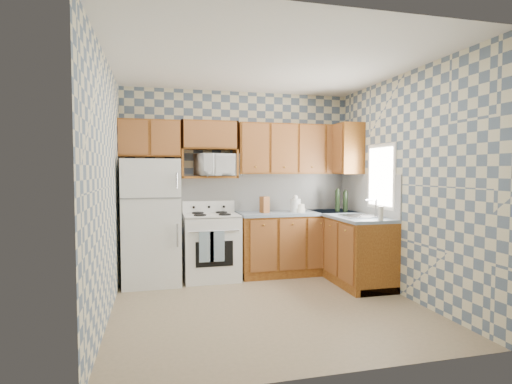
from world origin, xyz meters
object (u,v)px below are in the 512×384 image
refrigerator (152,222)px  electric_kettle (295,205)px  microwave (218,165)px  stove_body (211,247)px

refrigerator → electric_kettle: size_ratio=8.54×
refrigerator → microwave: size_ratio=2.90×
stove_body → electric_kettle: 1.36m
microwave → electric_kettle: 1.28m
microwave → electric_kettle: bearing=-25.5°
refrigerator → electric_kettle: refrigerator is taller
refrigerator → microwave: bearing=9.8°
stove_body → electric_kettle: (1.24, -0.03, 0.57)m
microwave → electric_kettle: (1.12, -0.17, -0.59)m
stove_body → refrigerator: bearing=-178.2°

